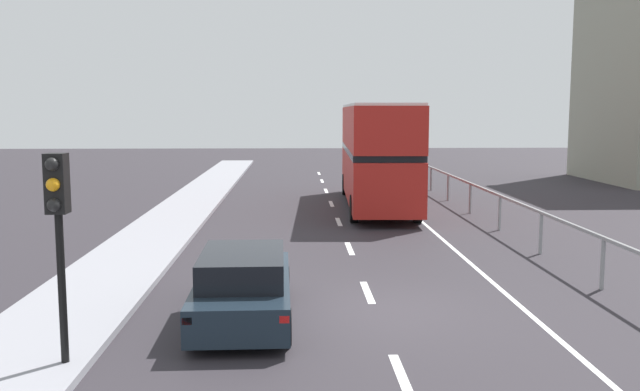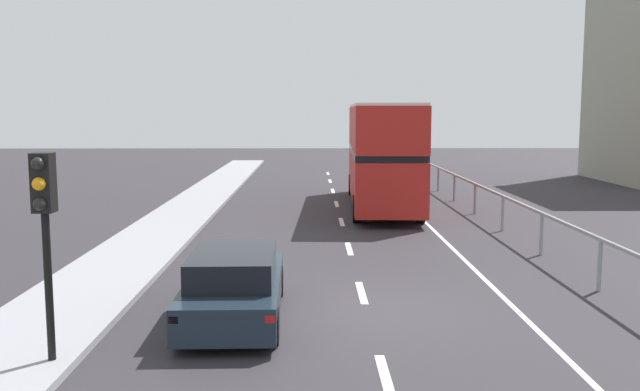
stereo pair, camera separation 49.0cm
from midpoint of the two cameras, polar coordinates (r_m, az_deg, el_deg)
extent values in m
cube|color=#2D292E|center=(13.90, 4.93, -9.74)|extent=(75.98, 120.00, 0.10)
cube|color=gray|center=(14.56, -19.58, -8.87)|extent=(2.43, 80.00, 0.14)
cube|color=silver|center=(10.63, 6.87, -14.88)|extent=(0.16, 1.83, 0.01)
cube|color=silver|center=(15.16, 4.43, -8.10)|extent=(0.16, 1.83, 0.01)
cube|color=silver|center=(19.82, 3.17, -4.47)|extent=(0.16, 1.83, 0.01)
cube|color=silver|center=(24.53, 2.39, -2.22)|extent=(0.16, 1.83, 0.01)
cube|color=silver|center=(29.28, 1.87, -0.70)|extent=(0.16, 1.83, 0.01)
cube|color=silver|center=(34.04, 1.49, 0.39)|extent=(0.16, 1.83, 0.01)
cube|color=silver|center=(38.81, 1.21, 1.22)|extent=(0.16, 1.83, 0.01)
cube|color=silver|center=(43.59, 0.99, 1.87)|extent=(0.16, 1.83, 0.01)
cube|color=silver|center=(23.01, 10.19, -2.95)|extent=(0.12, 46.00, 0.01)
cube|color=gray|center=(23.38, 15.69, -0.07)|extent=(0.08, 42.00, 0.08)
cylinder|color=gray|center=(16.39, 23.20, -5.42)|extent=(0.10, 0.10, 1.16)
cylinder|color=gray|center=(19.87, 18.74, -3.11)|extent=(0.10, 0.10, 1.16)
cylinder|color=gray|center=(23.45, 15.64, -1.48)|extent=(0.10, 0.10, 1.16)
cylinder|color=gray|center=(27.10, 13.37, -0.28)|extent=(0.10, 0.10, 1.16)
cylinder|color=gray|center=(30.79, 11.64, 0.63)|extent=(0.10, 0.10, 1.16)
cylinder|color=gray|center=(34.51, 10.28, 1.34)|extent=(0.10, 0.10, 1.16)
cylinder|color=gray|center=(38.25, 9.19, 1.92)|extent=(0.10, 0.10, 1.16)
cylinder|color=gray|center=(42.00, 8.29, 2.39)|extent=(0.10, 0.10, 1.16)
cube|color=#AD1E18|center=(28.25, 5.68, 1.63)|extent=(2.90, 11.22, 1.90)
cube|color=black|center=(28.17, 5.70, 3.79)|extent=(2.91, 10.78, 0.24)
cube|color=#AD1E18|center=(28.13, 5.73, 5.72)|extent=(2.90, 11.22, 1.66)
cube|color=silver|center=(28.13, 5.75, 7.51)|extent=(2.85, 11.00, 0.10)
cube|color=black|center=(33.76, 4.98, 2.69)|extent=(2.23, 0.13, 1.33)
cube|color=yellow|center=(33.66, 5.02, 6.66)|extent=(1.49, 0.10, 0.28)
cylinder|color=black|center=(32.41, 3.11, 0.93)|extent=(0.32, 1.01, 1.00)
cylinder|color=black|center=(32.56, 7.12, 0.92)|extent=(0.32, 1.01, 1.00)
cylinder|color=black|center=(24.35, 3.67, -1.12)|extent=(0.32, 1.01, 1.00)
cylinder|color=black|center=(24.55, 9.00, -1.13)|extent=(0.32, 1.01, 1.00)
cube|color=#1A2631|center=(13.30, -6.10, -8.07)|extent=(1.83, 4.54, 0.64)
cube|color=black|center=(12.94, -6.21, -5.84)|extent=(1.58, 2.50, 0.53)
cube|color=red|center=(11.22, -10.97, -10.19)|extent=(0.16, 0.06, 0.12)
cube|color=red|center=(11.08, -2.93, -10.29)|extent=(0.16, 0.06, 0.12)
cylinder|color=black|center=(14.92, -8.71, -7.16)|extent=(0.21, 0.64, 0.64)
cylinder|color=black|center=(14.81, -2.56, -7.19)|extent=(0.21, 0.64, 0.64)
cylinder|color=black|center=(11.96, -10.52, -10.80)|extent=(0.21, 0.64, 0.64)
cylinder|color=black|center=(11.82, -2.75, -10.90)|extent=(0.21, 0.64, 0.64)
cylinder|color=black|center=(11.10, -20.73, -4.93)|extent=(0.12, 0.12, 3.21)
cube|color=black|center=(10.93, -20.99, 1.00)|extent=(0.30, 0.30, 0.90)
sphere|color=black|center=(10.75, -21.37, 2.49)|extent=(0.20, 0.20, 0.20)
sphere|color=orange|center=(10.77, -21.30, 0.90)|extent=(0.20, 0.20, 0.20)
sphere|color=black|center=(10.81, -21.23, -0.68)|extent=(0.20, 0.20, 0.20)
camera|label=1|loc=(0.24, -89.30, 0.09)|focal=38.18mm
camera|label=2|loc=(0.24, 90.70, -0.09)|focal=38.18mm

